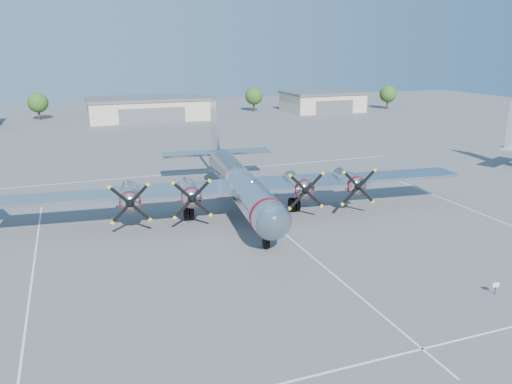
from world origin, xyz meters
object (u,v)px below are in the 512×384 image
object	(u,v)px
hangar_east	(322,101)
main_bomber_b29	(239,210)
tree_east	(254,96)
info_placard	(496,286)
hangar_center	(148,108)
tree_west	(38,103)
tree_far_east	(388,94)

from	to	relation	value
hangar_east	main_bomber_b29	size ratio (longest dim) A/B	0.43
tree_east	hangar_east	bearing A→B (deg)	-18.54
tree_east	main_bomber_b29	size ratio (longest dim) A/B	0.14
tree_east	info_placard	size ratio (longest dim) A/B	7.20
hangar_center	tree_east	bearing A→B (deg)	11.38
tree_west	main_bomber_b29	size ratio (longest dim) A/B	0.14
tree_west	main_bomber_b29	world-z (taller)	tree_west
hangar_center	hangar_east	bearing A→B (deg)	0.00
tree_west	tree_far_east	distance (m)	93.54
hangar_center	hangar_east	size ratio (longest dim) A/B	1.39
tree_west	tree_east	world-z (taller)	same
info_placard	tree_far_east	bearing A→B (deg)	72.90
tree_west	tree_far_east	xyz separation A→B (m)	(93.00, -10.00, 0.00)
tree_west	hangar_center	bearing A→B (deg)	-17.82
hangar_east	info_placard	xyz separation A→B (m)	(-38.75, -100.22, -2.07)
tree_far_east	main_bomber_b29	world-z (taller)	tree_far_east
hangar_center	main_bomber_b29	bearing A→B (deg)	-91.35
hangar_east	info_placard	distance (m)	107.47
hangar_east	main_bomber_b29	xyz separation A→B (m)	(-49.77, -75.30, -2.71)
main_bomber_b29	info_placard	xyz separation A→B (m)	(11.01, -24.92, 0.65)
tree_east	info_placard	world-z (taller)	tree_east
main_bomber_b29	hangar_east	bearing A→B (deg)	62.76
hangar_center	hangar_east	xyz separation A→B (m)	(48.00, 0.00, 0.00)
main_bomber_b29	tree_far_east	bearing A→B (deg)	52.65
tree_far_east	main_bomber_b29	size ratio (longest dim) A/B	0.14
hangar_center	main_bomber_b29	distance (m)	75.37
hangar_east	tree_west	xyz separation A→B (m)	(-73.00, 8.04, 1.51)
hangar_center	tree_east	world-z (taller)	tree_east
tree_west	tree_east	bearing A→B (deg)	-2.08
info_placard	hangar_east	bearing A→B (deg)	82.64
tree_far_east	info_placard	xyz separation A→B (m)	(-58.75, -98.26, -3.57)
tree_far_east	hangar_east	bearing A→B (deg)	174.39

